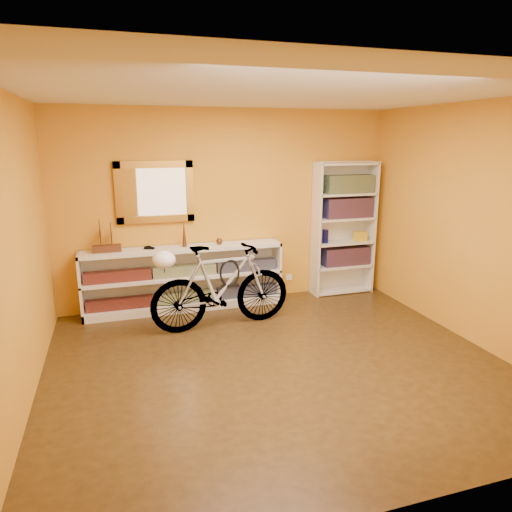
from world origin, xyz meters
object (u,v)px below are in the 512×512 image
object	(u,v)px
console_unit	(185,278)
helmet	(164,260)
bicycle	(222,286)
bookcase	(344,229)

from	to	relation	value
console_unit	helmet	xyz separation A→B (m)	(-0.33, -0.79, 0.48)
console_unit	helmet	size ratio (longest dim) A/B	9.96
bicycle	helmet	world-z (taller)	bicycle
bookcase	console_unit	bearing A→B (deg)	-179.38
bookcase	bicycle	bearing A→B (deg)	-159.03
console_unit	bookcase	bearing A→B (deg)	0.62
bicycle	bookcase	bearing A→B (deg)	-73.45
bicycle	helmet	distance (m)	0.77
console_unit	helmet	bearing A→B (deg)	-112.94
helmet	bicycle	bearing A→B (deg)	4.42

